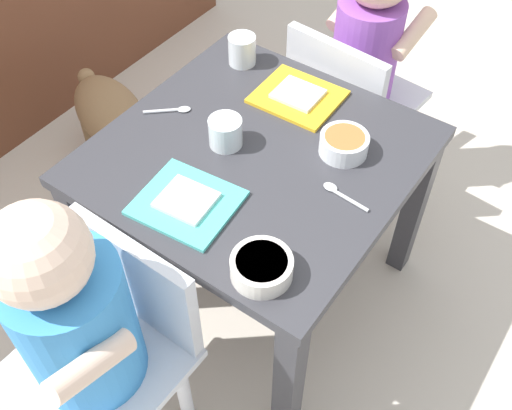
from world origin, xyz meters
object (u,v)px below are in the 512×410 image
(water_cup_left, at_px, (242,52))
(cereal_bowl_right_side, at_px, (262,267))
(seated_child_left, at_px, (80,319))
(seated_child_right, at_px, (365,45))
(dog, at_px, (115,119))
(food_tray_left, at_px, (187,202))
(dining_table, at_px, (256,178))
(water_cup_right, at_px, (226,133))
(veggie_bowl_far, at_px, (344,144))
(food_tray_right, at_px, (298,96))
(spoon_by_left_tray, at_px, (340,195))
(spoon_by_right_tray, at_px, (172,110))

(water_cup_left, distance_m, cereal_bowl_right_side, 0.58)
(seated_child_left, xyz_separation_m, seated_child_right, (0.91, -0.01, 0.01))
(dog, height_order, food_tray_left, food_tray_left)
(dining_table, xyz_separation_m, water_cup_right, (-0.02, 0.06, 0.10))
(water_cup_right, bearing_deg, dining_table, -75.21)
(veggie_bowl_far, bearing_deg, dining_table, 124.88)
(food_tray_right, relative_size, water_cup_right, 2.66)
(spoon_by_left_tray, bearing_deg, spoon_by_right_tray, 89.63)
(seated_child_left, bearing_deg, food_tray_right, 0.41)
(dog, bearing_deg, water_cup_left, -73.58)
(dining_table, relative_size, dog, 1.43)
(food_tray_left, height_order, spoon_by_right_tray, food_tray_left)
(cereal_bowl_right_side, relative_size, spoon_by_left_tray, 1.03)
(spoon_by_left_tray, bearing_deg, seated_child_right, 23.41)
(seated_child_left, xyz_separation_m, spoon_by_right_tray, (0.45, 0.20, 0.02))
(seated_child_left, bearing_deg, food_tray_left, 0.97)
(food_tray_left, bearing_deg, spoon_by_left_tray, -50.34)
(spoon_by_left_tray, bearing_deg, seated_child_left, 154.96)
(dog, bearing_deg, cereal_bowl_right_side, -115.12)
(water_cup_left, xyz_separation_m, spoon_by_left_tray, (-0.23, -0.39, -0.03))
(food_tray_left, bearing_deg, veggie_bowl_far, -29.78)
(spoon_by_right_tray, bearing_deg, veggie_bowl_far, -74.08)
(veggie_bowl_far, bearing_deg, food_tray_right, 61.48)
(dining_table, xyz_separation_m, spoon_by_right_tray, (-0.00, 0.21, 0.08))
(water_cup_left, height_order, veggie_bowl_far, water_cup_left)
(seated_child_left, height_order, dog, seated_child_left)
(food_tray_left, relative_size, water_cup_left, 2.81)
(water_cup_right, xyz_separation_m, spoon_by_right_tray, (0.01, 0.15, -0.02))
(dining_table, bearing_deg, food_tray_left, 173.22)
(dining_table, distance_m, seated_child_left, 0.46)
(seated_child_left, height_order, seated_child_right, seated_child_left)
(spoon_by_left_tray, distance_m, spoon_by_right_tray, 0.41)
(veggie_bowl_far, distance_m, spoon_by_left_tray, 0.12)
(seated_child_left, height_order, spoon_by_right_tray, seated_child_left)
(veggie_bowl_far, xyz_separation_m, spoon_by_right_tray, (-0.10, 0.35, -0.02))
(cereal_bowl_right_side, bearing_deg, dining_table, 37.21)
(seated_child_right, distance_m, food_tray_left, 0.64)
(seated_child_right, xyz_separation_m, dog, (-0.34, 0.55, -0.26))
(cereal_bowl_right_side, distance_m, spoon_by_right_tray, 0.45)
(seated_child_right, relative_size, cereal_bowl_right_side, 6.83)
(water_cup_left, relative_size, spoon_by_right_tray, 0.81)
(seated_child_left, bearing_deg, dog, 43.43)
(food_tray_right, bearing_deg, seated_child_left, -179.59)
(food_tray_left, distance_m, veggie_bowl_far, 0.32)
(food_tray_right, relative_size, water_cup_left, 2.66)
(seated_child_left, relative_size, veggie_bowl_far, 7.42)
(seated_child_right, distance_m, dog, 0.70)
(veggie_bowl_far, bearing_deg, food_tray_left, 150.22)
(dining_table, relative_size, food_tray_left, 3.15)
(food_tray_left, bearing_deg, cereal_bowl_right_side, -103.13)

